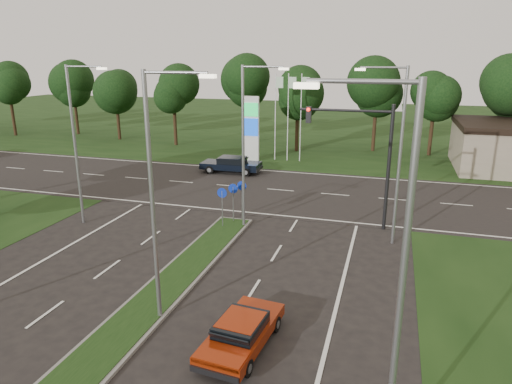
# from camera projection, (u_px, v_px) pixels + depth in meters

# --- Properties ---
(verge_far) EXTENTS (160.00, 50.00, 0.02)m
(verge_far) POSITION_uv_depth(u_px,v_px,m) (327.00, 129.00, 62.24)
(verge_far) COLOR black
(verge_far) RESTS_ON ground
(cross_road) EXTENTS (160.00, 12.00, 0.02)m
(cross_road) POSITION_uv_depth(u_px,v_px,m) (267.00, 189.00, 33.76)
(cross_road) COLOR black
(cross_road) RESTS_ON ground
(median_kerb) EXTENTS (2.00, 26.00, 0.12)m
(median_kerb) POSITION_uv_depth(u_px,v_px,m) (110.00, 344.00, 15.37)
(median_kerb) COLOR slate
(median_kerb) RESTS_ON ground
(streetlight_median_near) EXTENTS (2.53, 0.22, 9.00)m
(streetlight_median_near) POSITION_uv_depth(u_px,v_px,m) (157.00, 188.00, 15.51)
(streetlight_median_near) COLOR gray
(streetlight_median_near) RESTS_ON ground
(streetlight_median_far) EXTENTS (2.53, 0.22, 9.00)m
(streetlight_median_far) POSITION_uv_depth(u_px,v_px,m) (247.00, 140.00, 24.70)
(streetlight_median_far) COLOR gray
(streetlight_median_far) RESTS_ON ground
(streetlight_left_far) EXTENTS (2.53, 0.22, 9.00)m
(streetlight_left_far) POSITION_uv_depth(u_px,v_px,m) (77.00, 137.00, 25.43)
(streetlight_left_far) COLOR gray
(streetlight_left_far) RESTS_ON ground
(streetlight_right_far) EXTENTS (2.53, 0.22, 9.00)m
(streetlight_right_far) POSITION_uv_depth(u_px,v_px,m) (397.00, 148.00, 22.54)
(streetlight_right_far) COLOR gray
(streetlight_right_far) RESTS_ON ground
(streetlight_right_near) EXTENTS (2.53, 0.22, 9.00)m
(streetlight_right_near) POSITION_uv_depth(u_px,v_px,m) (394.00, 267.00, 9.68)
(streetlight_right_near) COLOR gray
(streetlight_right_near) RESTS_ON ground
(traffic_signal) EXTENTS (5.10, 0.42, 7.00)m
(traffic_signal) POSITION_uv_depth(u_px,v_px,m) (365.00, 147.00, 24.94)
(traffic_signal) COLOR black
(traffic_signal) RESTS_ON ground
(median_signs) EXTENTS (1.16, 1.76, 2.38)m
(median_signs) POSITION_uv_depth(u_px,v_px,m) (233.00, 195.00, 26.29)
(median_signs) COLOR gray
(median_signs) RESTS_ON ground
(gas_pylon) EXTENTS (5.80, 1.26, 8.00)m
(gas_pylon) POSITION_uv_depth(u_px,v_px,m) (254.00, 127.00, 42.21)
(gas_pylon) COLOR silver
(gas_pylon) RESTS_ON ground
(treeline_far) EXTENTS (6.00, 6.00, 9.90)m
(treeline_far) POSITION_uv_depth(u_px,v_px,m) (310.00, 83.00, 46.43)
(treeline_far) COLOR black
(treeline_far) RESTS_ON ground
(red_sedan) EXTENTS (2.01, 4.16, 1.11)m
(red_sedan) POSITION_uv_depth(u_px,v_px,m) (242.00, 332.00, 15.16)
(red_sedan) COLOR maroon
(red_sedan) RESTS_ON ground
(navy_sedan) EXTENTS (4.99, 2.18, 1.36)m
(navy_sedan) POSITION_uv_depth(u_px,v_px,m) (231.00, 164.00, 38.40)
(navy_sedan) COLOR black
(navy_sedan) RESTS_ON ground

